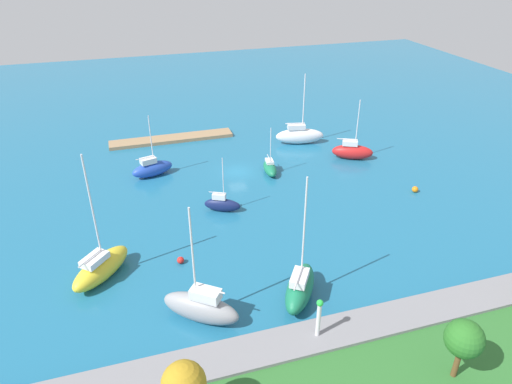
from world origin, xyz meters
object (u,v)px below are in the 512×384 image
object	(u,v)px
sailboat_green_off_beacon	(270,168)
sailboat_blue_mid_basin	(152,168)
mooring_buoy_orange	(415,189)
park_tree_west	(464,339)
pier_dock	(172,139)
harbor_beacon	(319,315)
sailboat_red_outer_mooring	(352,151)
sailboat_yellow_east_end	(101,267)
mooring_buoy_red	(181,260)
sailboat_white_near_pier	(300,135)
sailboat_gray_west_end	(201,307)
park_tree_center	(184,384)
sailboat_green_center_basin	(300,287)
sailboat_navy_along_channel	(222,204)

from	to	relation	value
sailboat_green_off_beacon	sailboat_blue_mid_basin	distance (m)	16.78
mooring_buoy_orange	park_tree_west	bearing A→B (deg)	61.05
pier_dock	harbor_beacon	xyz separation A→B (m)	(-5.42, 47.88, 3.03)
sailboat_blue_mid_basin	sailboat_red_outer_mooring	distance (m)	30.05
pier_dock	mooring_buoy_orange	bearing A→B (deg)	136.18
sailboat_red_outer_mooring	mooring_buoy_orange	distance (m)	12.50
sailboat_yellow_east_end	sailboat_green_off_beacon	bearing A→B (deg)	-12.17
pier_dock	sailboat_blue_mid_basin	world-z (taller)	sailboat_blue_mid_basin
pier_dock	sailboat_green_off_beacon	size ratio (longest dim) A/B	2.89
mooring_buoy_red	mooring_buoy_orange	size ratio (longest dim) A/B	0.90
sailboat_green_off_beacon	pier_dock	bearing A→B (deg)	-137.11
mooring_buoy_red	sailboat_green_off_beacon	bearing A→B (deg)	-132.22
sailboat_green_off_beacon	park_tree_west	bearing A→B (deg)	9.82
park_tree_west	sailboat_white_near_pier	size ratio (longest dim) A/B	0.46
sailboat_blue_mid_basin	sailboat_red_outer_mooring	bearing A→B (deg)	-22.18
sailboat_red_outer_mooring	park_tree_west	bearing A→B (deg)	-80.92
sailboat_red_outer_mooring	mooring_buoy_orange	size ratio (longest dim) A/B	11.31
sailboat_gray_west_end	mooring_buoy_orange	distance (m)	35.05
park_tree_west	sailboat_gray_west_end	size ratio (longest dim) A/B	0.46
park_tree_center	sailboat_green_center_basin	world-z (taller)	sailboat_green_center_basin
sailboat_yellow_east_end	mooring_buoy_red	world-z (taller)	sailboat_yellow_east_end
sailboat_navy_along_channel	park_tree_west	bearing A→B (deg)	-43.47
park_tree_center	harbor_beacon	bearing A→B (deg)	-158.30
sailboat_green_center_basin	sailboat_white_near_pier	bearing A→B (deg)	11.99
sailboat_red_outer_mooring	sailboat_yellow_east_end	world-z (taller)	sailboat_yellow_east_end
sailboat_green_center_basin	mooring_buoy_orange	world-z (taller)	sailboat_green_center_basin
sailboat_navy_along_channel	sailboat_green_center_basin	bearing A→B (deg)	-53.12
harbor_beacon	sailboat_blue_mid_basin	size ratio (longest dim) A/B	0.42
sailboat_white_near_pier	sailboat_blue_mid_basin	bearing A→B (deg)	-156.48
sailboat_white_near_pier	sailboat_gray_west_end	size ratio (longest dim) A/B	1.00
sailboat_green_center_basin	mooring_buoy_orange	distance (m)	26.96
park_tree_west	sailboat_blue_mid_basin	world-z (taller)	sailboat_blue_mid_basin
sailboat_green_center_basin	mooring_buoy_orange	xyz separation A→B (m)	(-22.50, -14.82, -1.01)
park_tree_west	sailboat_green_off_beacon	xyz separation A→B (m)	(1.87, -37.96, -3.84)
sailboat_yellow_east_end	mooring_buoy_orange	bearing A→B (deg)	-39.78
harbor_beacon	sailboat_blue_mid_basin	bearing A→B (deg)	-74.58
park_tree_center	sailboat_green_off_beacon	world-z (taller)	sailboat_green_off_beacon
park_tree_center	sailboat_red_outer_mooring	world-z (taller)	sailboat_red_outer_mooring
harbor_beacon	park_tree_center	world-z (taller)	park_tree_center
mooring_buoy_red	mooring_buoy_orange	distance (m)	32.92
sailboat_green_off_beacon	sailboat_navy_along_channel	distance (m)	12.20
park_tree_west	sailboat_gray_west_end	distance (m)	21.08
sailboat_blue_mid_basin	pier_dock	bearing A→B (deg)	54.08
sailboat_red_outer_mooring	sailboat_green_off_beacon	bearing A→B (deg)	-149.92
park_tree_center	sailboat_yellow_east_end	bearing A→B (deg)	-73.80
pier_dock	sailboat_navy_along_channel	distance (m)	24.81
sailboat_green_off_beacon	sailboat_white_near_pier	bearing A→B (deg)	144.75
sailboat_yellow_east_end	sailboat_green_center_basin	distance (m)	19.70
sailboat_navy_along_channel	sailboat_red_outer_mooring	xyz separation A→B (m)	(-22.63, -9.24, 0.28)
sailboat_blue_mid_basin	sailboat_yellow_east_end	world-z (taller)	sailboat_yellow_east_end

